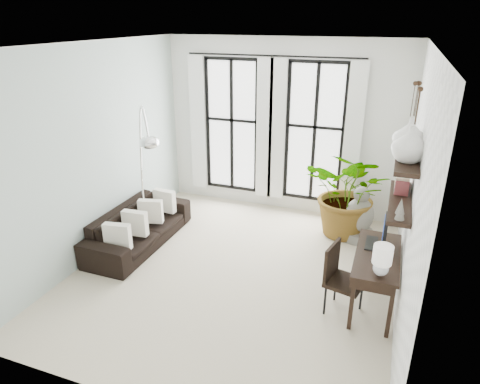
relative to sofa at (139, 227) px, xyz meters
The scene contains 16 objects.
floor 1.85m from the sofa, ahead, with size 5.00×5.00×0.00m, color beige.
ceiling 3.42m from the sofa, ahead, with size 5.00×5.00×0.00m, color white.
wall_left 1.39m from the sofa, 149.51° to the right, with size 5.00×5.00×0.00m, color #ADC1BA.
wall_right 4.26m from the sofa, ahead, with size 5.00×5.00×0.00m, color white.
wall_back 3.15m from the sofa, 51.15° to the left, with size 4.50×4.50×0.00m, color white.
windows 2.97m from the sofa, 53.52° to the left, with size 3.26×0.13×2.65m.
wall_shelves 4.17m from the sofa, ahead, with size 0.25×1.30×0.60m.
sofa is the anchor object (origin of this frame).
throw_pillows 0.22m from the sofa, ahead, with size 0.40×1.52×0.40m.
plant 3.55m from the sofa, 25.07° to the left, with size 1.40×1.21×1.55m, color #2D7228.
desk 3.79m from the sofa, ahead, with size 0.54×1.28×1.15m.
desk_chair 3.39m from the sofa, 10.67° to the right, with size 0.53×0.53×0.92m.
arc_lamp 1.39m from the sofa, 61.53° to the left, with size 0.72×0.63×2.28m.
buddha 3.66m from the sofa, 22.67° to the left, with size 0.53×0.53×0.95m.
vase_a 4.41m from the sofa, ahead, with size 0.37×0.37×0.38m, color white.
vase_b 4.38m from the sofa, ahead, with size 0.37×0.37×0.38m, color white.
Camera 1 is at (1.93, -5.05, 3.52)m, focal length 32.00 mm.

